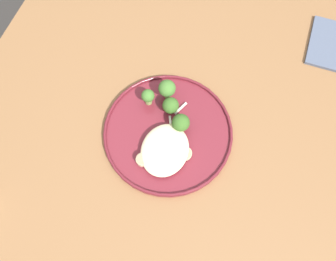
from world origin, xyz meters
The scene contains 18 objects.
ground centered at (0.00, 0.00, 0.00)m, with size 6.00×6.00×0.00m, color #2D2B28.
wooden_dining_table centered at (0.00, 0.00, 0.66)m, with size 1.40×1.00×0.74m.
dinner_plate centered at (0.05, 0.01, 0.75)m, with size 0.29×0.29×0.02m.
noodle_bed centered at (0.01, 0.00, 0.76)m, with size 0.12×0.10×0.03m.
seared_scallop_half_hidden centered at (0.01, 0.00, 0.76)m, with size 0.03×0.03×0.01m.
seared_scallop_front_small centered at (0.00, -0.03, 0.76)m, with size 0.03×0.03×0.01m.
seared_scallop_left_edge centered at (0.01, -0.04, 0.76)m, with size 0.03×0.03×0.01m.
seared_scallop_rear_pale centered at (-0.02, 0.00, 0.76)m, with size 0.02×0.02×0.01m.
seared_scallop_center_golden centered at (0.03, 0.00, 0.76)m, with size 0.03×0.03×0.01m.
seared_scallop_right_edge centered at (0.05, 0.00, 0.76)m, with size 0.04×0.04×0.01m.
seared_scallop_on_noodles centered at (-0.03, 0.04, 0.76)m, with size 0.03×0.03×0.02m.
broccoli_floret_split_head centered at (0.13, 0.04, 0.79)m, with size 0.04×0.04×0.06m.
broccoli_floret_center_pile centered at (0.11, 0.08, 0.78)m, with size 0.03×0.03×0.05m.
broccoli_floret_right_tilted centered at (0.10, 0.02, 0.78)m, with size 0.04×0.04×0.05m.
broccoli_floret_small_sprig centered at (0.07, -0.01, 0.78)m, with size 0.04×0.04×0.05m.
onion_sliver_pale_crescent centered at (0.07, 0.01, 0.75)m, with size 0.04×0.01×0.00m, color silver.
onion_sliver_curled_piece centered at (0.11, 0.00, 0.75)m, with size 0.04×0.01×0.00m, color silver.
folded_napkin centered at (0.41, -0.29, 0.74)m, with size 0.15×0.09×0.01m, color #4C566B.
Camera 1 is at (-0.21, -0.08, 1.45)m, focal length 36.10 mm.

